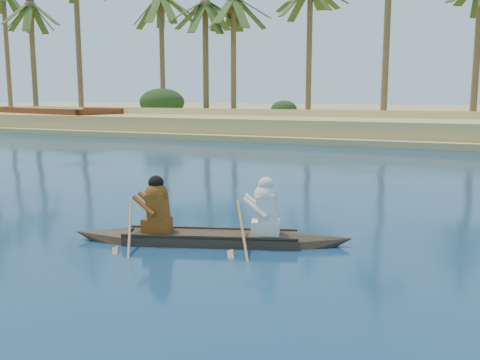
% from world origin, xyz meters
% --- Properties ---
extents(canoe, '(5.28, 2.30, 1.46)m').
position_xyz_m(canoe, '(-6.49, 2.47, 0.28)').
color(canoe, '#3F3322').
rests_on(canoe, ground).
extents(barge_left, '(12.79, 7.04, 2.03)m').
position_xyz_m(barge_left, '(-32.64, 27.00, 0.71)').
color(barge_left, maroon).
rests_on(barge_left, ground).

